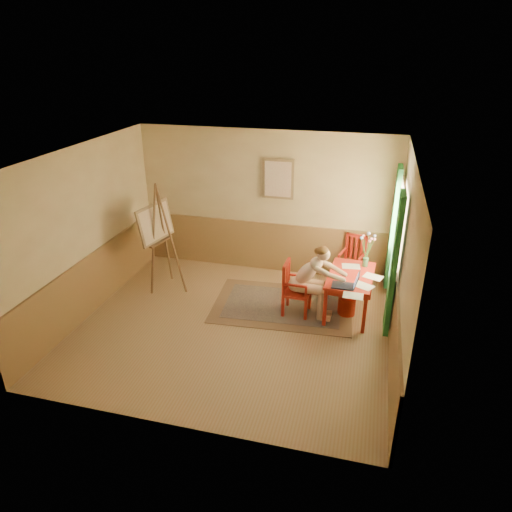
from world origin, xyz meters
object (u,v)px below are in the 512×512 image
(chair_back, at_px, (353,261))
(chair_left, at_px, (294,289))
(laptop, at_px, (347,284))
(easel, at_px, (157,227))
(figure, at_px, (312,278))
(table, at_px, (350,279))

(chair_back, bearing_deg, chair_left, -124.06)
(laptop, bearing_deg, chair_left, 167.83)
(laptop, height_order, easel, easel)
(figure, bearing_deg, easel, 172.83)
(table, bearing_deg, laptop, -93.67)
(chair_back, bearing_deg, figure, -114.25)
(figure, xyz_separation_m, easel, (-2.87, 0.36, 0.48))
(chair_left, bearing_deg, laptop, -12.17)
(laptop, bearing_deg, chair_back, 89.70)
(chair_left, bearing_deg, easel, 172.55)
(chair_left, relative_size, easel, 0.47)
(figure, distance_m, easel, 2.93)
(table, xyz_separation_m, easel, (-3.48, 0.08, 0.56))
(figure, bearing_deg, chair_back, 65.75)
(table, relative_size, figure, 0.96)
(chair_left, height_order, chair_back, chair_back)
(figure, relative_size, easel, 0.64)
(table, relative_size, chair_left, 1.32)
(figure, height_order, easel, easel)
(table, height_order, easel, easel)
(figure, bearing_deg, chair_left, 175.39)
(table, relative_size, easel, 0.61)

